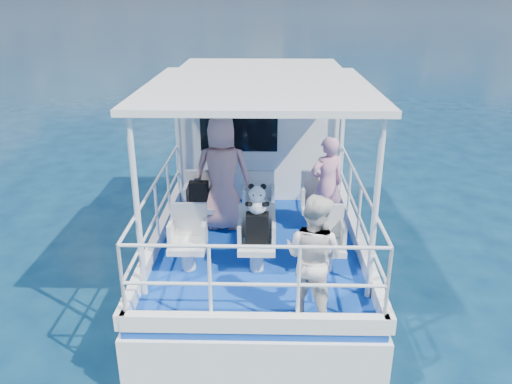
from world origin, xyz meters
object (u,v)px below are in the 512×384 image
Objects in this scene: passenger_port_fwd at (222,174)px; backpack_center at (257,229)px; panda at (257,199)px; passenger_stbd_aft at (313,257)px.

passenger_port_fwd is 1.45m from backpack_center.
passenger_port_fwd is 1.41m from panda.
backpack_center is 0.41m from panda.
passenger_port_fwd is at bearing 113.09° from panda.
panda reaches higher than backpack_center.
passenger_stbd_aft is at bearing -56.31° from panda.
passenger_port_fwd is at bearing -28.23° from passenger_stbd_aft.
backpack_center is 1.10× the size of panda.
passenger_port_fwd is 1.21× the size of passenger_stbd_aft.
panda is (-0.00, 0.01, 0.41)m from backpack_center.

